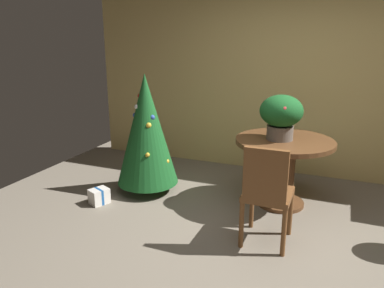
{
  "coord_description": "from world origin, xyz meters",
  "views": [
    {
      "loc": [
        0.56,
        -2.91,
        1.84
      ],
      "look_at": [
        -0.82,
        0.48,
        0.78
      ],
      "focal_mm": 34.49,
      "sensor_mm": 36.0,
      "label": 1
    }
  ],
  "objects_px": {
    "flower_vase": "(281,114)",
    "round_dining_table": "(283,161)",
    "holiday_tree": "(146,130)",
    "gift_box_cream": "(99,196)",
    "wooden_chair_near": "(267,191)"
  },
  "relations": [
    {
      "from": "holiday_tree",
      "to": "wooden_chair_near",
      "type": "bearing_deg",
      "value": -23.85
    },
    {
      "from": "round_dining_table",
      "to": "wooden_chair_near",
      "type": "relative_size",
      "value": 1.12
    },
    {
      "from": "flower_vase",
      "to": "wooden_chair_near",
      "type": "distance_m",
      "value": 1.04
    },
    {
      "from": "flower_vase",
      "to": "round_dining_table",
      "type": "bearing_deg",
      "value": 24.4
    },
    {
      "from": "gift_box_cream",
      "to": "flower_vase",
      "type": "bearing_deg",
      "value": 21.65
    },
    {
      "from": "flower_vase",
      "to": "wooden_chair_near",
      "type": "bearing_deg",
      "value": -86.5
    },
    {
      "from": "holiday_tree",
      "to": "gift_box_cream",
      "type": "xyz_separation_m",
      "value": [
        -0.34,
        -0.55,
        -0.69
      ]
    },
    {
      "from": "flower_vase",
      "to": "holiday_tree",
      "type": "distance_m",
      "value": 1.57
    },
    {
      "from": "holiday_tree",
      "to": "round_dining_table",
      "type": "bearing_deg",
      "value": 7.98
    },
    {
      "from": "wooden_chair_near",
      "to": "flower_vase",
      "type": "bearing_deg",
      "value": 93.5
    },
    {
      "from": "round_dining_table",
      "to": "holiday_tree",
      "type": "relative_size",
      "value": 0.74
    },
    {
      "from": "flower_vase",
      "to": "holiday_tree",
      "type": "xyz_separation_m",
      "value": [
        -1.54,
        -0.2,
        -0.27
      ]
    },
    {
      "from": "flower_vase",
      "to": "holiday_tree",
      "type": "bearing_deg",
      "value": -172.65
    },
    {
      "from": "round_dining_table",
      "to": "gift_box_cream",
      "type": "height_order",
      "value": "round_dining_table"
    },
    {
      "from": "wooden_chair_near",
      "to": "round_dining_table",
      "type": "bearing_deg",
      "value": 90.0
    }
  ]
}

